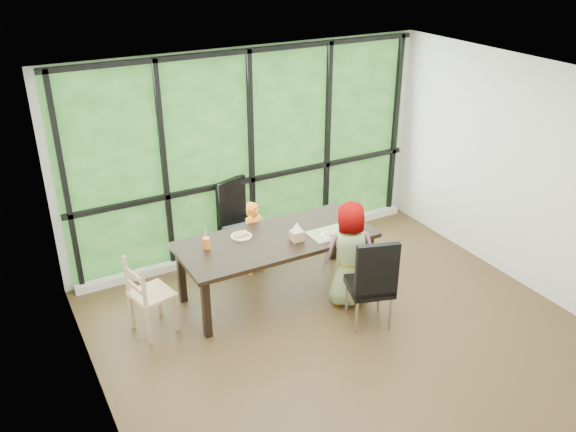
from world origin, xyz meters
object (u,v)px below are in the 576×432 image
object	(u,v)px
chair_window_leather	(242,222)
child_older	(351,254)
dining_table	(276,266)
chair_end_beech	(152,294)
green_cup	(357,224)
chair_interior_leather	(370,280)
tissue_box	(297,235)
plate_near	(331,235)
white_mug	(348,214)
child_toddler	(255,238)
plate_far	(241,236)
orange_cup	(206,243)

from	to	relation	value
chair_window_leather	child_older	bearing A→B (deg)	-85.14
dining_table	chair_end_beech	size ratio (longest dim) A/B	2.53
chair_window_leather	green_cup	size ratio (longest dim) A/B	9.18
dining_table	chair_interior_leather	xyz separation A→B (m)	(0.62, -1.00, 0.17)
tissue_box	plate_near	bearing A→B (deg)	-12.39
green_cup	white_mug	distance (m)	0.32
chair_window_leather	child_older	distance (m)	1.65
tissue_box	chair_window_leather	bearing A→B (deg)	99.39
chair_interior_leather	green_cup	distance (m)	0.86
dining_table	white_mug	world-z (taller)	white_mug
plate_near	white_mug	distance (m)	0.54
white_mug	tissue_box	size ratio (longest dim) A/B	0.69
plate_near	dining_table	bearing A→B (deg)	157.37
chair_window_leather	plate_near	bearing A→B (deg)	-83.28
chair_interior_leather	child_toddler	distance (m)	1.70
plate_far	green_cup	bearing A→B (deg)	-20.07
plate_far	white_mug	distance (m)	1.38
orange_cup	child_toddler	bearing A→B (deg)	28.52
orange_cup	plate_near	bearing A→B (deg)	-16.10
chair_interior_leather	child_older	world-z (taller)	child_older
dining_table	plate_far	distance (m)	0.56
dining_table	plate_far	world-z (taller)	plate_far
child_toddler	orange_cup	size ratio (longest dim) A/B	7.36
chair_end_beech	child_older	distance (m)	2.25
child_toddler	chair_end_beech	bearing A→B (deg)	-172.28
orange_cup	green_cup	world-z (taller)	orange_cup
dining_table	chair_window_leather	world-z (taller)	chair_window_leather
dining_table	chair_window_leather	bearing A→B (deg)	89.97
chair_window_leather	plate_far	xyz separation A→B (m)	(-0.34, -0.73, 0.22)
chair_end_beech	green_cup	bearing A→B (deg)	-109.08
chair_interior_leather	plate_far	size ratio (longest dim) A/B	4.47
chair_end_beech	white_mug	bearing A→B (deg)	-101.86
chair_end_beech	white_mug	xyz separation A→B (m)	(2.53, 0.05, 0.35)
tissue_box	dining_table	bearing A→B (deg)	139.75
white_mug	orange_cup	bearing A→B (deg)	177.08
child_toddler	plate_near	world-z (taller)	child_toddler
dining_table	orange_cup	size ratio (longest dim) A/B	17.48
chair_window_leather	chair_interior_leather	bearing A→B (deg)	-91.68
chair_window_leather	dining_table	bearing A→B (deg)	-109.32
chair_interior_leather	child_older	distance (m)	0.46
orange_cup	tissue_box	world-z (taller)	orange_cup
child_toddler	white_mug	world-z (taller)	child_toddler
child_toddler	white_mug	xyz separation A→B (m)	(1.03, -0.52, 0.32)
child_toddler	plate_near	xyz separation A→B (m)	(0.58, -0.83, 0.28)
plate_far	chair_window_leather	bearing A→B (deg)	65.16
chair_interior_leather	tissue_box	world-z (taller)	chair_interior_leather
orange_cup	green_cup	xyz separation A→B (m)	(1.74, -0.40, -0.01)
plate_far	green_cup	distance (m)	1.37
orange_cup	tissue_box	distance (m)	1.02
chair_end_beech	child_older	bearing A→B (deg)	-117.40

